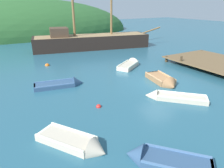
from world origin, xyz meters
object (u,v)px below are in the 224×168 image
(rowboat_center, at_px, (163,81))
(rowboat_far, at_px, (77,144))
(sailing_ship, at_px, (91,44))
(rowboat_near_dock, at_px, (63,85))
(buoy_red, at_px, (99,107))
(rowboat_portside, at_px, (161,161))
(rowboat_outer_left, at_px, (130,65))
(rowboat_outer_right, at_px, (172,98))
(buoy_orange, at_px, (47,66))

(rowboat_center, bearing_deg, rowboat_far, -56.10)
(sailing_ship, bearing_deg, rowboat_near_dock, -111.27)
(rowboat_center, bearing_deg, buoy_red, -70.45)
(rowboat_portside, distance_m, rowboat_outer_left, 12.93)
(rowboat_far, distance_m, buoy_red, 3.61)
(rowboat_far, bearing_deg, rowboat_outer_right, 67.43)
(sailing_ship, distance_m, rowboat_portside, 22.02)
(rowboat_center, bearing_deg, rowboat_outer_right, -22.76)
(rowboat_far, bearing_deg, rowboat_center, 80.34)
(rowboat_far, height_order, buoy_orange, rowboat_far)
(rowboat_far, distance_m, rowboat_outer_left, 12.38)
(rowboat_portside, bearing_deg, rowboat_outer_left, -71.06)
(sailing_ship, xyz_separation_m, buoy_orange, (-7.28, -5.42, -0.65))
(buoy_orange, bearing_deg, buoy_red, -87.48)
(sailing_ship, bearing_deg, buoy_red, -101.14)
(rowboat_near_dock, bearing_deg, rowboat_far, -92.56)
(rowboat_near_dock, xyz_separation_m, buoy_orange, (0.31, 5.98, -0.09))
(rowboat_outer_right, relative_size, rowboat_near_dock, 0.92)
(sailing_ship, distance_m, rowboat_outer_left, 9.75)
(sailing_ship, bearing_deg, buoy_orange, -130.97)
(rowboat_outer_right, xyz_separation_m, buoy_orange, (-4.94, 11.69, -0.09))
(rowboat_portside, height_order, buoy_red, rowboat_portside)
(sailing_ship, bearing_deg, rowboat_center, -80.63)
(rowboat_center, height_order, buoy_red, rowboat_center)
(buoy_red, distance_m, buoy_orange, 10.28)
(buoy_red, bearing_deg, rowboat_outer_right, -17.55)
(rowboat_near_dock, distance_m, buoy_red, 4.35)
(sailing_ship, xyz_separation_m, buoy_red, (-6.83, -15.69, -0.65))
(rowboat_portside, xyz_separation_m, buoy_red, (0.01, 5.24, -0.08))
(rowboat_portside, xyz_separation_m, rowboat_far, (-2.39, 2.54, 0.01))
(rowboat_portside, xyz_separation_m, rowboat_near_dock, (-0.75, 9.52, 0.00))
(rowboat_outer_right, bearing_deg, sailing_ship, -52.41)
(sailing_ship, distance_m, buoy_orange, 9.10)
(rowboat_near_dock, bearing_deg, buoy_red, -69.24)
(rowboat_outer_right, height_order, rowboat_near_dock, rowboat_near_dock)
(rowboat_outer_left, xyz_separation_m, buoy_orange, (-6.90, 4.31, -0.13))
(rowboat_center, distance_m, buoy_orange, 11.36)
(buoy_red, bearing_deg, rowboat_near_dock, 100.08)
(rowboat_outer_right, relative_size, buoy_red, 10.32)
(rowboat_outer_right, relative_size, rowboat_outer_left, 0.98)
(rowboat_near_dock, height_order, buoy_red, rowboat_near_dock)
(rowboat_outer_right, xyz_separation_m, rowboat_center, (1.56, 2.38, 0.05))
(rowboat_outer_left, bearing_deg, sailing_ship, 54.68)
(rowboat_center, bearing_deg, sailing_ship, -172.50)
(rowboat_outer_right, bearing_deg, rowboat_near_dock, -1.99)
(rowboat_outer_right, bearing_deg, rowboat_outer_left, -59.47)
(rowboat_outer_left, bearing_deg, buoy_orange, 114.94)
(rowboat_far, bearing_deg, rowboat_near_dock, 133.72)
(rowboat_portside, bearing_deg, sailing_ship, -59.19)
(rowboat_portside, bearing_deg, rowboat_outer_right, -90.78)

